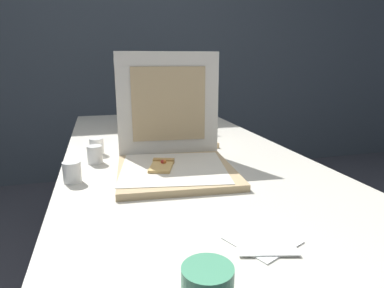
% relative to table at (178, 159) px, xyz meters
% --- Properties ---
extents(wall_back, '(10.00, 0.10, 2.60)m').
position_rel_table_xyz_m(wall_back, '(0.00, 1.85, 0.62)').
color(wall_back, '#4C5660').
rests_on(wall_back, ground).
extents(table, '(0.92, 2.07, 0.72)m').
position_rel_table_xyz_m(table, '(0.00, 0.00, 0.00)').
color(table, silver).
rests_on(table, ground).
extents(pizza_box_front, '(0.42, 0.42, 0.41)m').
position_rel_table_xyz_m(pizza_box_front, '(-0.08, -0.27, 0.10)').
color(pizza_box_front, tan).
rests_on(pizza_box_front, table).
extents(pizza_box_middle, '(0.41, 0.53, 0.39)m').
position_rel_table_xyz_m(pizza_box_middle, '(-0.02, 0.21, 0.10)').
color(pizza_box_middle, tan).
rests_on(pizza_box_middle, table).
extents(pizza_box_back, '(0.41, 0.42, 0.40)m').
position_rel_table_xyz_m(pizza_box_back, '(0.10, 0.60, 0.10)').
color(pizza_box_back, tan).
rests_on(pizza_box_back, table).
extents(cup_white_mid, '(0.06, 0.06, 0.07)m').
position_rel_table_xyz_m(cup_white_mid, '(-0.34, 0.01, 0.08)').
color(cup_white_mid, white).
rests_on(cup_white_mid, table).
extents(cup_white_near_left, '(0.06, 0.06, 0.07)m').
position_rel_table_xyz_m(cup_white_near_left, '(-0.41, -0.30, 0.08)').
color(cup_white_near_left, white).
rests_on(cup_white_near_left, table).
extents(cup_white_near_center, '(0.06, 0.06, 0.07)m').
position_rel_table_xyz_m(cup_white_near_center, '(-0.34, -0.11, 0.08)').
color(cup_white_near_center, white).
rests_on(cup_white_near_center, table).
extents(napkin_pile, '(0.16, 0.16, 0.01)m').
position_rel_table_xyz_m(napkin_pile, '(0.00, -0.78, 0.05)').
color(napkin_pile, white).
rests_on(napkin_pile, table).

